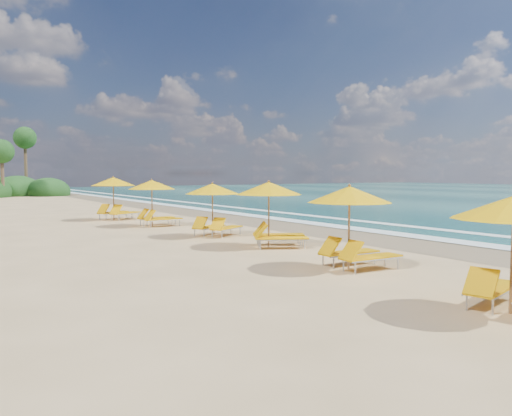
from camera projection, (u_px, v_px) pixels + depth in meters
The scene contains 8 objects.
ground at pixel (256, 237), 20.37m from camera, with size 160.00×160.00×0.00m, color tan.
wet_sand at pixel (328, 231), 22.60m from camera, with size 4.00×160.00×0.01m, color #897851.
surf_foam at pixel (370, 227), 24.11m from camera, with size 4.00×160.00×0.01m.
station_1 at pixel (354, 221), 13.58m from camera, with size 2.65×2.48×2.34m.
station_2 at pixel (274, 209), 17.58m from camera, with size 3.21×3.21×2.39m.
station_3 at pixel (215, 206), 20.59m from camera, with size 3.00×3.00×2.27m.
station_4 at pixel (155, 200), 24.56m from camera, with size 2.54×2.34×2.36m.
station_5 at pixel (116, 195), 27.92m from camera, with size 3.28×3.28×2.47m.
Camera 1 is at (-11.35, -16.75, 2.61)m, focal length 34.76 mm.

